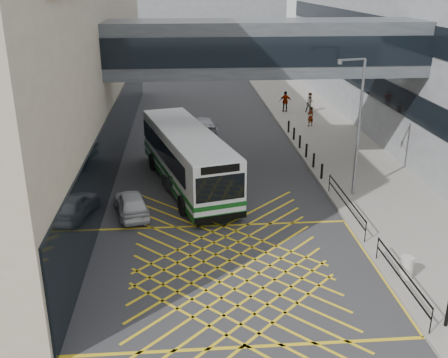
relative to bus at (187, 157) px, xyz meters
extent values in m
plane|color=#333335|center=(1.64, -9.95, -1.75)|extent=(120.00, 120.00, 0.00)
cube|color=black|center=(-4.32, 6.05, 0.25)|extent=(0.10, 41.50, 4.00)
cube|color=black|center=(13.60, 14.05, 2.25)|extent=(0.10, 43.50, 1.60)
cube|color=black|center=(13.60, 14.05, 6.25)|extent=(0.10, 43.50, 1.60)
cube|color=#3F4449|center=(4.64, 2.05, 5.75)|extent=(20.00, 4.00, 3.00)
cube|color=black|center=(4.64, 0.03, 5.75)|extent=(19.50, 0.06, 1.60)
cube|color=black|center=(4.64, 4.07, 5.75)|extent=(19.50, 0.06, 1.60)
cube|color=gray|center=(10.64, 5.05, -1.67)|extent=(6.00, 54.00, 0.16)
cube|color=gold|center=(1.64, -9.95, -1.74)|extent=(12.00, 9.00, 0.01)
cube|color=silver|center=(0.03, -0.12, 0.04)|extent=(5.46, 11.81, 2.83)
cube|color=#0F4F16|center=(0.03, -0.12, -1.20)|extent=(5.52, 11.87, 0.36)
cube|color=#0F4F16|center=(0.03, -0.12, -0.65)|extent=(5.54, 11.87, 0.23)
cube|color=black|center=(-0.13, 0.49, 0.40)|extent=(5.15, 10.41, 1.10)
cube|color=black|center=(1.49, -5.67, 0.30)|extent=(2.35, 0.69, 1.26)
cube|color=black|center=(1.50, -5.69, 1.24)|extent=(1.84, 0.54, 0.37)
cube|color=silver|center=(0.03, -0.12, 1.46)|extent=(5.42, 11.71, 0.10)
cube|color=black|center=(1.50, -5.69, -1.22)|extent=(2.56, 0.77, 0.31)
cube|color=black|center=(-1.43, 5.46, -1.22)|extent=(2.56, 0.77, 0.31)
cylinder|color=black|center=(-0.29, -4.10, -1.22)|extent=(0.55, 1.09, 1.05)
cylinder|color=black|center=(2.27, -3.43, -1.22)|extent=(0.55, 1.09, 1.05)
cylinder|color=black|center=(-2.10, 2.79, -1.22)|extent=(0.55, 1.09, 1.05)
cylinder|color=black|center=(0.46, 3.46, -1.22)|extent=(0.55, 1.09, 1.05)
imported|color=silver|center=(-2.86, -3.83, -1.12)|extent=(2.47, 4.19, 1.25)
imported|color=black|center=(-0.23, -1.69, -1.10)|extent=(2.85, 4.42, 1.29)
imported|color=#9A9BA2|center=(1.36, 11.03, -1.10)|extent=(2.41, 4.39, 1.29)
cylinder|color=slate|center=(9.00, -2.39, 2.05)|extent=(0.18, 0.18, 7.28)
cube|color=slate|center=(8.30, -2.58, 5.69)|extent=(1.43, 0.48, 0.09)
cylinder|color=slate|center=(7.60, -2.78, 5.62)|extent=(0.31, 0.31, 0.23)
cylinder|color=#ADA89E|center=(8.40, -10.99, -1.14)|extent=(0.52, 0.52, 0.90)
cube|color=black|center=(7.79, -11.95, -0.64)|extent=(0.05, 5.00, 0.05)
cube|color=black|center=(7.79, -11.95, -1.04)|extent=(0.05, 5.00, 0.05)
cube|color=black|center=(7.79, -4.95, -0.64)|extent=(0.05, 6.00, 0.05)
cube|color=black|center=(7.79, -4.95, -1.04)|extent=(0.05, 6.00, 0.05)
cylinder|color=black|center=(7.79, -14.45, -1.09)|extent=(0.04, 0.04, 1.00)
cylinder|color=black|center=(7.79, -9.45, -1.09)|extent=(0.04, 0.04, 1.00)
cylinder|color=black|center=(7.79, -7.95, -1.09)|extent=(0.04, 0.04, 1.00)
cylinder|color=black|center=(7.79, -1.95, -1.09)|extent=(0.04, 0.04, 1.00)
cylinder|color=black|center=(7.89, 0.05, -1.14)|extent=(0.14, 0.14, 0.90)
cylinder|color=black|center=(7.89, 2.05, -1.14)|extent=(0.14, 0.14, 0.90)
cylinder|color=black|center=(7.89, 4.05, -1.14)|extent=(0.14, 0.14, 0.90)
cylinder|color=black|center=(7.89, 6.05, -1.14)|extent=(0.14, 0.14, 0.90)
cylinder|color=black|center=(7.89, 8.05, -1.14)|extent=(0.14, 0.14, 0.90)
cylinder|color=black|center=(7.89, 10.05, -1.14)|extent=(0.14, 0.14, 0.90)
imported|color=gray|center=(9.95, 11.66, -0.81)|extent=(0.75, 0.66, 1.56)
imported|color=gray|center=(11.02, 16.26, -0.72)|extent=(0.91, 0.61, 1.73)
imported|color=gray|center=(8.90, 16.71, -0.69)|extent=(1.10, 0.60, 1.80)
camera|label=1|loc=(-0.15, -28.24, 9.40)|focal=42.00mm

